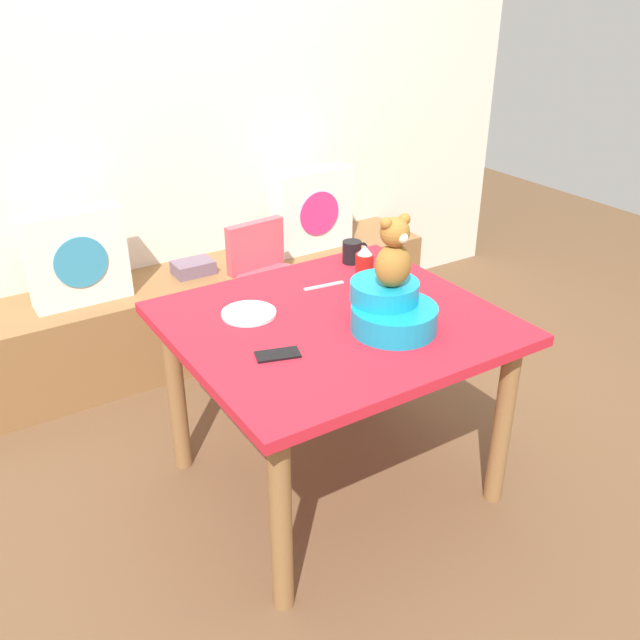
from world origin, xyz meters
TOP-DOWN VIEW (x-y plane):
  - ground_plane at (0.00, 0.00)m, footprint 8.00×8.00m
  - back_wall at (0.00, 1.53)m, footprint 4.40×0.10m
  - window_bench at (0.00, 1.26)m, footprint 2.60×0.44m
  - pillow_floral_left at (-0.59, 1.24)m, footprint 0.44×0.15m
  - pillow_floral_right at (0.68, 1.24)m, footprint 0.44×0.15m
  - book_stack at (-0.03, 1.26)m, footprint 0.20×0.14m
  - dining_table at (0.00, 0.00)m, footprint 1.13×1.02m
  - highchair at (0.19, 0.82)m, footprint 0.35×0.47m
  - infant_seat_teal at (0.12, -0.16)m, footprint 0.30×0.33m
  - teddy_bear at (0.12, -0.16)m, footprint 0.13×0.12m
  - ketchup_bottle at (0.23, 0.14)m, footprint 0.07×0.07m
  - coffee_mug at (0.35, 0.40)m, footprint 0.12×0.08m
  - dinner_plate_near at (-0.25, 0.19)m, footprint 0.20×0.20m
  - cell_phone at (-0.30, -0.12)m, footprint 0.16×0.11m
  - table_fork at (0.12, 0.25)m, footprint 0.17×0.04m

SIDE VIEW (x-z plane):
  - ground_plane at x=0.00m, z-range 0.00..0.00m
  - window_bench at x=0.00m, z-range 0.00..0.46m
  - book_stack at x=-0.03m, z-range 0.46..0.53m
  - highchair at x=0.19m, z-range 0.13..0.92m
  - dining_table at x=0.00m, z-range 0.27..1.01m
  - pillow_floral_left at x=-0.59m, z-range 0.46..0.90m
  - pillow_floral_right at x=0.68m, z-range 0.46..0.90m
  - table_fork at x=0.12m, z-range 0.74..0.75m
  - cell_phone at x=-0.30m, z-range 0.74..0.75m
  - dinner_plate_near at x=-0.25m, z-range 0.74..0.75m
  - coffee_mug at x=0.35m, z-range 0.74..0.84m
  - infant_seat_teal at x=0.12m, z-range 0.73..0.89m
  - ketchup_bottle at x=0.23m, z-range 0.73..0.92m
  - teddy_bear at x=0.12m, z-range 0.89..1.14m
  - back_wall at x=0.00m, z-range 0.00..2.60m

